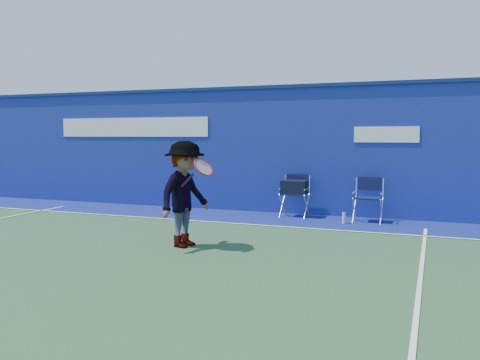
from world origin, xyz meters
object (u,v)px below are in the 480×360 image
at_px(directors_chair_left, 295,199).
at_px(tennis_player, 185,194).
at_px(water_bottle, 344,218).
at_px(directors_chair_right, 368,208).

height_order(directors_chair_left, tennis_player, tennis_player).
xyz_separation_m(water_bottle, tennis_player, (-2.13, -3.21, 0.77)).
xyz_separation_m(directors_chair_left, tennis_player, (-0.90, -3.75, 0.49)).
bearing_deg(directors_chair_left, water_bottle, -23.86).
xyz_separation_m(directors_chair_right, water_bottle, (-0.45, -0.41, -0.18)).
bearing_deg(directors_chair_left, tennis_player, -103.53).
relative_size(directors_chair_right, tennis_player, 0.54).
xyz_separation_m(directors_chair_right, tennis_player, (-2.58, -3.61, 0.59)).
bearing_deg(tennis_player, directors_chair_left, 76.47).
distance_m(directors_chair_left, tennis_player, 3.89).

